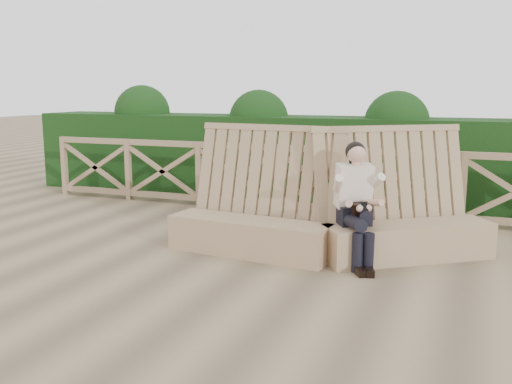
% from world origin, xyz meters
% --- Properties ---
extents(ground, '(60.00, 60.00, 0.00)m').
position_xyz_m(ground, '(0.00, 0.00, 0.00)').
color(ground, brown).
rests_on(ground, ground).
extents(bench, '(3.81, 1.82, 1.56)m').
position_xyz_m(bench, '(0.68, 1.37, 0.39)').
color(bench, '#9D7A59').
rests_on(bench, ground).
extents(woman, '(0.64, 0.89, 1.40)m').
position_xyz_m(woman, '(1.06, 1.17, 0.74)').
color(woman, black).
rests_on(woman, ground).
extents(guardrail, '(10.10, 0.09, 1.10)m').
position_xyz_m(guardrail, '(0.00, 3.50, 0.55)').
color(guardrail, '#836A4C').
rests_on(guardrail, ground).
extents(hedge, '(12.00, 1.20, 1.50)m').
position_xyz_m(hedge, '(0.00, 4.70, 0.75)').
color(hedge, black).
rests_on(hedge, ground).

